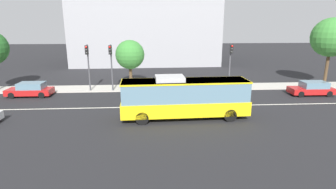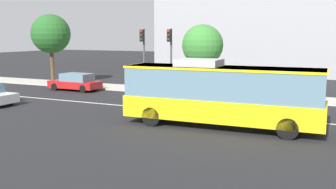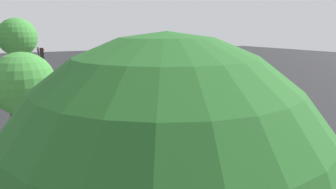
{
  "view_description": "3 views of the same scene",
  "coord_description": "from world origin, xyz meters",
  "px_view_note": "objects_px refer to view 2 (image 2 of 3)",
  "views": [
    {
      "loc": [
        -1.37,
        -23.27,
        7.37
      ],
      "look_at": [
        -0.03,
        -2.12,
        1.72
      ],
      "focal_mm": 28.5,
      "sensor_mm": 36.0,
      "label": 1
    },
    {
      "loc": [
        6.88,
        -21.72,
        4.66
      ],
      "look_at": [
        -1.51,
        -3.62,
        1.59
      ],
      "focal_mm": 41.11,
      "sensor_mm": 36.0,
      "label": 2
    },
    {
      "loc": [
        -21.62,
        8.64,
        6.68
      ],
      "look_at": [
        -0.92,
        -2.11,
        1.75
      ],
      "focal_mm": 32.88,
      "sensor_mm": 36.0,
      "label": 3
    }
  ],
  "objects_px": {
    "street_tree_kerbside_right": "(203,45)",
    "sedan_red": "(76,82)",
    "transit_bus": "(221,92)",
    "traffic_light_near_corner": "(143,49)",
    "traffic_light_far_corner": "(170,50)",
    "street_tree_kerbside_centre": "(51,34)"
  },
  "relations": [
    {
      "from": "street_tree_kerbside_right",
      "to": "sedan_red",
      "type": "bearing_deg",
      "value": -160.73
    },
    {
      "from": "transit_bus",
      "to": "traffic_light_near_corner",
      "type": "relative_size",
      "value": 1.94
    },
    {
      "from": "traffic_light_far_corner",
      "to": "street_tree_kerbside_right",
      "type": "bearing_deg",
      "value": 143.78
    },
    {
      "from": "sedan_red",
      "to": "street_tree_kerbside_centre",
      "type": "xyz_separation_m",
      "value": [
        -4.88,
        2.72,
        4.06
      ]
    },
    {
      "from": "transit_bus",
      "to": "traffic_light_far_corner",
      "type": "xyz_separation_m",
      "value": [
        -6.92,
        8.97,
        1.75
      ]
    },
    {
      "from": "sedan_red",
      "to": "traffic_light_near_corner",
      "type": "relative_size",
      "value": 0.87
    },
    {
      "from": "transit_bus",
      "to": "street_tree_kerbside_centre",
      "type": "distance_m",
      "value": 22.78
    },
    {
      "from": "street_tree_kerbside_centre",
      "to": "street_tree_kerbside_right",
      "type": "height_order",
      "value": "street_tree_kerbside_centre"
    },
    {
      "from": "transit_bus",
      "to": "traffic_light_far_corner",
      "type": "height_order",
      "value": "traffic_light_far_corner"
    },
    {
      "from": "traffic_light_near_corner",
      "to": "street_tree_kerbside_centre",
      "type": "relative_size",
      "value": 0.78
    },
    {
      "from": "transit_bus",
      "to": "street_tree_kerbside_centre",
      "type": "xyz_separation_m",
      "value": [
        -20.07,
        10.34,
        2.98
      ]
    },
    {
      "from": "traffic_light_near_corner",
      "to": "street_tree_kerbside_right",
      "type": "bearing_deg",
      "value": 117.89
    },
    {
      "from": "traffic_light_far_corner",
      "to": "street_tree_kerbside_right",
      "type": "relative_size",
      "value": 0.93
    },
    {
      "from": "transit_bus",
      "to": "traffic_light_far_corner",
      "type": "relative_size",
      "value": 1.94
    },
    {
      "from": "street_tree_kerbside_centre",
      "to": "sedan_red",
      "type": "bearing_deg",
      "value": -29.09
    },
    {
      "from": "traffic_light_far_corner",
      "to": "street_tree_kerbside_centre",
      "type": "xyz_separation_m",
      "value": [
        -13.15,
        1.37,
        1.22
      ]
    },
    {
      "from": "transit_bus",
      "to": "street_tree_kerbside_right",
      "type": "bearing_deg",
      "value": 112.16
    },
    {
      "from": "transit_bus",
      "to": "traffic_light_far_corner",
      "type": "distance_m",
      "value": 11.47
    },
    {
      "from": "traffic_light_near_corner",
      "to": "traffic_light_far_corner",
      "type": "height_order",
      "value": "same"
    },
    {
      "from": "street_tree_kerbside_centre",
      "to": "street_tree_kerbside_right",
      "type": "bearing_deg",
      "value": 3.18
    },
    {
      "from": "street_tree_kerbside_centre",
      "to": "street_tree_kerbside_right",
      "type": "distance_m",
      "value": 15.09
    },
    {
      "from": "traffic_light_near_corner",
      "to": "traffic_light_far_corner",
      "type": "bearing_deg",
      "value": 89.48
    }
  ]
}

